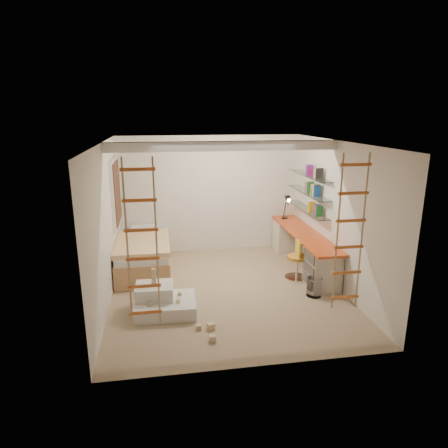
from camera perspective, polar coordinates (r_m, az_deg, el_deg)
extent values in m
plane|color=tan|center=(7.23, 0.39, -9.45)|extent=(4.50, 4.50, 0.00)
cube|color=white|center=(6.87, 0.00, 11.08)|extent=(4.00, 0.18, 0.16)
cube|color=white|center=(8.14, -15.27, 4.35)|extent=(0.06, 1.15, 1.35)
cube|color=#4C2D1E|center=(8.14, -14.99, 4.36)|extent=(0.02, 1.00, 1.20)
cylinder|color=white|center=(7.14, 12.76, -8.77)|extent=(0.26, 0.26, 0.33)
cube|color=#D54819|center=(8.16, 11.40, -1.33)|extent=(0.55, 2.80, 0.04)
cube|color=beige|center=(9.25, 8.91, -1.60)|extent=(0.52, 0.55, 0.71)
cube|color=beige|center=(7.41, 13.94, -6.32)|extent=(0.52, 0.55, 0.71)
cube|color=#4C4742|center=(7.22, 12.10, -4.62)|extent=(0.02, 0.50, 0.18)
cube|color=#4C4742|center=(7.29, 12.00, -6.24)|extent=(0.02, 0.50, 0.18)
cube|color=#4C4742|center=(7.38, 11.90, -7.83)|extent=(0.02, 0.50, 0.18)
cube|color=white|center=(8.37, 11.80, 2.06)|extent=(0.25, 1.80, 0.01)
cube|color=white|center=(8.30, 11.93, 4.41)|extent=(0.25, 1.80, 0.01)
cube|color=white|center=(8.24, 12.07, 6.80)|extent=(0.25, 1.80, 0.01)
cube|color=#AD7F51|center=(8.20, -11.38, -4.96)|extent=(1.00, 2.00, 0.45)
cube|color=white|center=(8.11, -11.48, -3.07)|extent=(0.95, 1.95, 0.12)
cube|color=gold|center=(7.93, -11.56, -2.66)|extent=(1.02, 1.60, 0.10)
cube|color=white|center=(8.83, -11.37, -0.70)|extent=(0.55, 0.35, 0.12)
cylinder|color=black|center=(9.18, 8.62, 0.89)|extent=(0.14, 0.14, 0.02)
cylinder|color=black|center=(9.13, 8.67, 2.04)|extent=(0.02, 0.15, 0.36)
cylinder|color=black|center=(8.98, 8.93, 3.44)|extent=(0.02, 0.27, 0.20)
cone|color=black|center=(8.86, 9.18, 3.60)|extent=(0.12, 0.14, 0.15)
cylinder|color=#FFEABF|center=(8.83, 9.25, 3.35)|extent=(0.08, 0.04, 0.08)
cylinder|color=orange|center=(7.65, 10.45, -4.70)|extent=(0.42, 0.42, 0.06)
cube|color=gold|center=(7.58, 10.55, -3.47)|extent=(0.06, 0.30, 0.28)
cylinder|color=silver|center=(7.72, 10.38, -6.07)|extent=(0.05, 0.05, 0.39)
cylinder|color=silver|center=(7.81, 10.30, -7.57)|extent=(0.49, 0.49, 0.05)
cube|color=silver|center=(6.53, -8.42, -11.48)|extent=(1.00, 0.79, 0.21)
cube|color=silver|center=(6.54, -9.91, -9.41)|extent=(0.61, 0.51, 0.21)
cube|color=#CCB284|center=(6.48, -9.97, -8.23)|extent=(0.08, 0.08, 0.08)
cube|color=#CCB284|center=(6.45, -10.00, -7.62)|extent=(0.07, 0.07, 0.07)
cube|color=#CCB284|center=(6.41, -10.04, -6.84)|extent=(0.06, 0.06, 0.12)
cube|color=#CCB284|center=(6.34, -6.60, -10.88)|extent=(0.06, 0.06, 0.06)
cube|color=#CCB284|center=(6.58, -6.37, -9.84)|extent=(0.06, 0.06, 0.06)
cube|color=#CCB284|center=(6.31, -10.65, -11.18)|extent=(0.06, 0.06, 0.06)
cube|color=#CCB284|center=(6.04, -1.91, -14.47)|extent=(0.07, 0.07, 0.07)
cube|color=#CCB284|center=(6.06, -1.83, -14.37)|extent=(0.07, 0.07, 0.07)
cube|color=#CCB284|center=(5.77, -1.63, -16.06)|extent=(0.07, 0.07, 0.07)
cube|color=#CCB284|center=(6.25, -5.65, -13.43)|extent=(0.07, 0.07, 0.07)
cube|color=#CCB284|center=(6.04, -3.62, -14.49)|extent=(0.07, 0.07, 0.07)
cube|color=#1E722D|center=(8.35, 11.84, 2.84)|extent=(0.14, 0.46, 0.22)
cube|color=red|center=(8.28, 11.97, 5.20)|extent=(0.14, 0.64, 0.22)
cube|color=#8C1E7F|center=(8.22, 12.11, 7.60)|extent=(0.14, 0.46, 0.22)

